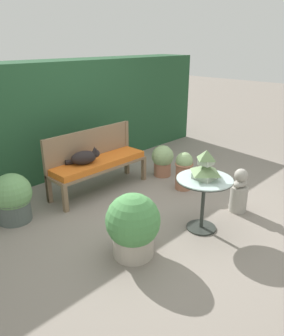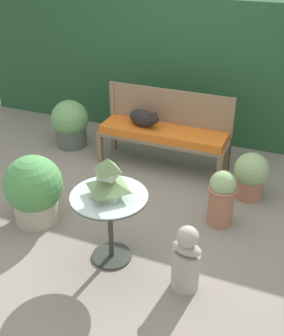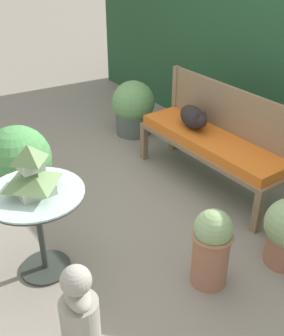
% 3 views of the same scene
% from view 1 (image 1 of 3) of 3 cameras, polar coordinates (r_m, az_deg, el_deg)
% --- Properties ---
extents(ground, '(30.00, 30.00, 0.00)m').
position_cam_1_polar(ground, '(4.39, 2.50, -7.47)').
color(ground, gray).
extents(foliage_hedge_back, '(6.40, 0.80, 1.82)m').
position_cam_1_polar(foliage_hedge_back, '(5.76, -14.93, 8.57)').
color(foliage_hedge_back, '#234C2D').
rests_on(foliage_hedge_back, ground).
extents(garden_bench, '(1.55, 0.45, 0.49)m').
position_cam_1_polar(garden_bench, '(4.85, -7.45, 0.58)').
color(garden_bench, '#7F664C').
rests_on(garden_bench, ground).
extents(bench_backrest, '(1.55, 0.06, 0.90)m').
position_cam_1_polar(bench_backrest, '(4.93, -9.09, 3.72)').
color(bench_backrest, '#7F664C').
rests_on(bench_backrest, ground).
extents(cat, '(0.44, 0.34, 0.23)m').
position_cam_1_polar(cat, '(4.65, -9.98, 1.85)').
color(cat, black).
rests_on(cat, garden_bench).
extents(patio_table, '(0.64, 0.64, 0.65)m').
position_cam_1_polar(patio_table, '(3.84, 10.72, -3.75)').
color(patio_table, '#2D332D').
rests_on(patio_table, ground).
extents(pagoda_birdhouse, '(0.30, 0.30, 0.34)m').
position_cam_1_polar(pagoda_birdhouse, '(3.73, 11.02, 0.23)').
color(pagoda_birdhouse, '#B2BCA8').
rests_on(pagoda_birdhouse, patio_table).
extents(garden_bust, '(0.26, 0.22, 0.60)m').
position_cam_1_polar(garden_bust, '(4.45, 16.55, -4.10)').
color(garden_bust, '#A39E93').
rests_on(garden_bust, ground).
extents(potted_plant_hedge_corner, '(0.57, 0.57, 0.69)m').
position_cam_1_polar(potted_plant_hedge_corner, '(3.40, -1.58, -10.01)').
color(potted_plant_hedge_corner, '#ADA393').
rests_on(potted_plant_hedge_corner, ground).
extents(potted_plant_path_edge, '(0.28, 0.28, 0.58)m').
position_cam_1_polar(potted_plant_path_edge, '(4.94, 7.30, -0.30)').
color(potted_plant_path_edge, '#9E664C').
rests_on(potted_plant_path_edge, ground).
extents(potted_plant_table_near, '(0.48, 0.48, 0.62)m').
position_cam_1_polar(potted_plant_table_near, '(4.33, -21.62, -4.88)').
color(potted_plant_table_near, '#4C5651').
rests_on(potted_plant_table_near, ground).
extents(potted_plant_table_far, '(0.36, 0.36, 0.52)m').
position_cam_1_polar(potted_plant_table_far, '(5.42, 3.60, 1.42)').
color(potted_plant_table_far, '#9E664C').
rests_on(potted_plant_table_far, ground).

